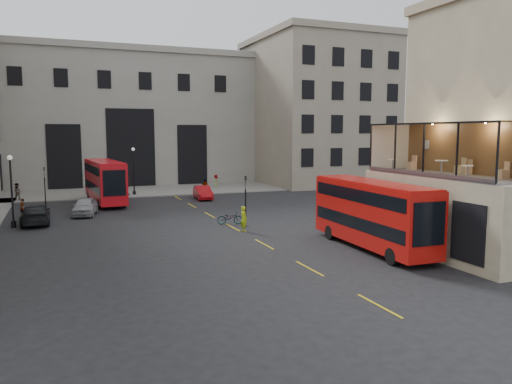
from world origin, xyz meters
name	(u,v)px	position (x,y,z in m)	size (l,w,h in m)	color
ground	(343,265)	(0.00, 0.00, 0.00)	(140.00, 140.00, 0.00)	black
host_building_main	(493,118)	(9.95, 0.00, 7.79)	(7.26, 11.40, 15.10)	#C1B590
host_frontage	(442,215)	(6.50, 0.00, 2.25)	(3.00, 11.00, 4.50)	#C1B590
cafe_floor	(444,175)	(6.50, 0.00, 4.55)	(3.00, 10.00, 0.10)	slate
gateway	(125,115)	(-5.00, 47.99, 9.39)	(35.00, 10.60, 18.00)	#9A9890
building_right	(316,108)	(20.00, 39.97, 10.39)	(16.60, 18.60, 20.00)	gray
pavement_far	(130,191)	(-6.00, 38.00, 0.06)	(40.00, 12.00, 0.12)	slate
traffic_light_near	(246,194)	(-1.00, 12.00, 2.42)	(0.16, 0.20, 3.80)	black
traffic_light_far	(45,182)	(-15.00, 28.00, 2.42)	(0.16, 0.20, 3.80)	black
street_lamp_a	(12,195)	(-17.00, 18.00, 2.39)	(0.36, 0.36, 5.33)	black
street_lamp_b	(134,174)	(-6.00, 34.00, 2.39)	(0.36, 0.36, 5.33)	black
bus_near	(372,211)	(3.50, 2.51, 2.29)	(2.70, 10.29, 4.08)	#B4100C
bus_far	(105,180)	(-9.57, 28.69, 2.38)	(3.18, 10.76, 4.23)	red
car_a	(85,206)	(-11.81, 21.95, 0.75)	(1.77, 4.39, 1.50)	#9B9DA3
car_b	(203,193)	(0.25, 28.18, 0.71)	(1.49, 4.28, 1.41)	#AD0A10
car_c	(35,214)	(-15.55, 18.98, 0.75)	(2.10, 5.17, 1.50)	black
bicycle	(230,218)	(-1.75, 13.45, 0.49)	(0.66, 1.88, 0.99)	gray
cyclist	(244,219)	(-1.76, 10.35, 0.91)	(0.66, 0.44, 1.82)	#B9D716
pedestrian_a	(17,192)	(-17.70, 33.23, 0.95)	(0.92, 0.72, 1.90)	gray
pedestrian_b	(126,193)	(-7.47, 29.15, 0.86)	(1.11, 0.64, 1.72)	gray
pedestrian_c	(205,187)	(1.76, 32.58, 0.82)	(0.97, 0.40, 1.65)	gray
pedestrian_d	(216,182)	(4.59, 37.59, 0.86)	(0.84, 0.55, 1.72)	gray
pedestrian_e	(22,208)	(-16.64, 22.33, 0.80)	(0.58, 0.38, 1.60)	gray
cafe_table_near	(468,170)	(5.60, -2.66, 5.06)	(0.55, 0.55, 0.69)	silver
cafe_table_mid	(441,165)	(5.75, -0.61, 5.16)	(0.68, 0.68, 0.85)	silver
cafe_table_far	(393,163)	(5.41, 3.22, 5.08)	(0.58, 0.58, 0.72)	beige
cafe_chair_a	(503,174)	(7.38, -3.26, 4.87)	(0.53, 0.53, 0.88)	tan
cafe_chair_b	(467,170)	(7.46, -0.70, 4.87)	(0.49, 0.49, 0.87)	tan
cafe_chair_c	(460,169)	(7.35, -0.33, 4.89)	(0.56, 0.56, 0.94)	tan
cafe_chair_d	(412,165)	(7.27, 3.72, 4.88)	(0.46, 0.46, 0.91)	tan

